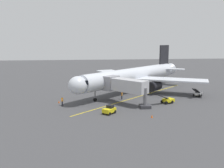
# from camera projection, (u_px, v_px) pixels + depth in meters

# --- Properties ---
(ground_plane) EXTENTS (220.00, 220.00, 0.00)m
(ground_plane) POSITION_uv_depth(u_px,v_px,m) (137.00, 92.00, 61.59)
(ground_plane) COLOR #424244
(apron_lead_in_line) EXTENTS (29.91, 26.92, 0.01)m
(apron_lead_in_line) POSITION_uv_depth(u_px,v_px,m) (138.00, 97.00, 56.30)
(apron_lead_in_line) COLOR yellow
(apron_lead_in_line) RESTS_ON ground
(airplane) EXTENTS (33.50, 32.58, 11.50)m
(airplane) POSITION_uv_depth(u_px,v_px,m) (134.00, 76.00, 61.68)
(airplane) COLOR silver
(airplane) RESTS_ON ground
(jet_bridge) EXTENTS (9.14, 9.80, 5.40)m
(jet_bridge) POSITION_uv_depth(u_px,v_px,m) (122.00, 85.00, 49.87)
(jet_bridge) COLOR #B7B7BC
(jet_bridge) RESTS_ON ground
(ground_crew_marshaller) EXTENTS (0.47, 0.39, 1.71)m
(ground_crew_marshaller) POSITION_uv_depth(u_px,v_px,m) (62.00, 101.00, 48.49)
(ground_crew_marshaller) COLOR #23232D
(ground_crew_marshaller) RESTS_ON ground
(ground_crew_wing_walker) EXTENTS (0.41, 0.47, 1.71)m
(ground_crew_wing_walker) POSITION_uv_depth(u_px,v_px,m) (122.00, 95.00, 53.70)
(ground_crew_wing_walker) COLOR #23232D
(ground_crew_wing_walker) RESTS_ON ground
(tug_near_nose) EXTENTS (2.74, 2.60, 1.50)m
(tug_near_nose) POSITION_uv_depth(u_px,v_px,m) (88.00, 78.00, 79.94)
(tug_near_nose) COLOR yellow
(tug_near_nose) RESTS_ON ground
(belt_loader_portside) EXTENTS (3.97, 4.19, 2.32)m
(belt_loader_portside) POSITION_uv_depth(u_px,v_px,m) (198.00, 93.00, 56.73)
(belt_loader_portside) COLOR white
(belt_loader_portside) RESTS_ON ground
(belt_loader_starboard_side) EXTENTS (4.67, 2.95, 2.32)m
(belt_loader_starboard_side) POSITION_uv_depth(u_px,v_px,m) (167.00, 100.00, 50.31)
(belt_loader_starboard_side) COLOR yellow
(belt_loader_starboard_side) RESTS_ON ground
(tug_rear_apron) EXTENTS (2.67, 2.70, 1.50)m
(tug_rear_apron) POSITION_uv_depth(u_px,v_px,m) (109.00, 110.00, 43.08)
(tug_rear_apron) COLOR yellow
(tug_rear_apron) RESTS_ON ground
(safety_cone_nose_left) EXTENTS (0.32, 0.32, 0.55)m
(safety_cone_nose_left) POSITION_uv_depth(u_px,v_px,m) (152.00, 116.00, 40.81)
(safety_cone_nose_left) COLOR #F2590F
(safety_cone_nose_left) RESTS_ON ground
(safety_cone_nose_right) EXTENTS (0.32, 0.32, 0.55)m
(safety_cone_nose_right) POSITION_uv_depth(u_px,v_px,m) (59.00, 102.00, 50.64)
(safety_cone_nose_right) COLOR #F2590F
(safety_cone_nose_right) RESTS_ON ground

